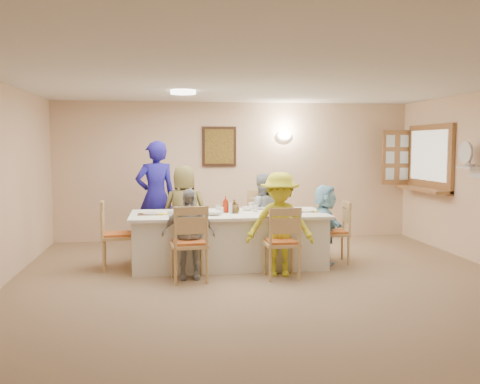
{
  "coord_description": "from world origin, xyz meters",
  "views": [
    {
      "loc": [
        -1.24,
        -6.2,
        1.72
      ],
      "look_at": [
        -0.2,
        1.4,
        1.05
      ],
      "focal_mm": 40.0,
      "sensor_mm": 36.0,
      "label": 1
    }
  ],
  "objects": [
    {
      "name": "diner_front_right",
      "position": [
        0.22,
        0.63,
        0.69
      ],
      "size": [
        1.06,
        0.81,
        1.37
      ],
      "primitive_type": "imported",
      "rotation": [
        0.0,
        0.0,
        -0.18
      ],
      "color": "yellow",
      "rests_on": "ground"
    },
    {
      "name": "napkin_le",
      "position": [
        -1.3,
        1.26,
        0.77
      ],
      "size": [
        0.15,
        0.15,
        0.01
      ],
      "primitive_type": "cube",
      "color": "yellow",
      "rests_on": "dining_table"
    },
    {
      "name": "wall_picture",
      "position": [
        -0.3,
        3.46,
        1.7
      ],
      "size": [
        0.62,
        0.05,
        0.72
      ],
      "color": "#412416",
      "rests_on": "room_walls"
    },
    {
      "name": "plate_le",
      "position": [
        -1.48,
        1.31,
        0.77
      ],
      "size": [
        0.23,
        0.23,
        0.01
      ],
      "primitive_type": "cylinder",
      "color": "white",
      "rests_on": "dining_table"
    },
    {
      "name": "condiment_brown",
      "position": [
        -0.3,
        1.35,
        0.85
      ],
      "size": [
        0.15,
        0.15,
        0.19
      ],
      "primitive_type": "imported",
      "rotation": [
        0.0,
        0.0,
        0.42
      ],
      "color": "#4B3414",
      "rests_on": "dining_table"
    },
    {
      "name": "placemat_re",
      "position": [
        0.74,
        1.31,
        0.76
      ],
      "size": [
        0.33,
        0.24,
        0.01
      ],
      "primitive_type": "cube",
      "color": "#472B19",
      "rests_on": "dining_table"
    },
    {
      "name": "teacup_b",
      "position": [
        0.04,
        1.84,
        0.8
      ],
      "size": [
        0.1,
        0.1,
        0.09
      ],
      "primitive_type": "imported",
      "rotation": [
        0.0,
        0.0,
        0.01
      ],
      "color": "white",
      "rests_on": "dining_table"
    },
    {
      "name": "condiment_malt",
      "position": [
        -0.29,
        1.27,
        0.84
      ],
      "size": [
        0.19,
        0.19,
        0.16
      ],
      "primitive_type": "imported",
      "rotation": [
        0.0,
        0.0,
        -0.24
      ],
      "color": "#4B3414",
      "rests_on": "dining_table"
    },
    {
      "name": "teacup_a",
      "position": [
        -1.19,
        1.01,
        0.8
      ],
      "size": [
        0.12,
        0.12,
        0.08
      ],
      "primitive_type": "imported",
      "rotation": [
        0.0,
        0.0,
        -0.12
      ],
      "color": "white",
      "rests_on": "dining_table"
    },
    {
      "name": "napkin_br",
      "position": [
        0.4,
        1.68,
        0.77
      ],
      "size": [
        0.13,
        0.13,
        0.01
      ],
      "primitive_type": "cube",
      "color": "yellow",
      "rests_on": "dining_table"
    },
    {
      "name": "hatch_sill",
      "position": [
        3.09,
        2.4,
        0.97
      ],
      "size": [
        0.3,
        1.5,
        0.05
      ],
      "primitive_type": "cube",
      "color": "#905B34",
      "rests_on": "room_walls"
    },
    {
      "name": "caregiver",
      "position": [
        -1.43,
        2.46,
        0.9
      ],
      "size": [
        0.88,
        0.78,
        1.79
      ],
      "primitive_type": "imported",
      "rotation": [
        0.0,
        0.0,
        3.42
      ],
      "color": "navy",
      "rests_on": "ground"
    },
    {
      "name": "napkin_bl",
      "position": [
        -0.8,
        1.68,
        0.77
      ],
      "size": [
        0.14,
        0.14,
        0.01
      ],
      "primitive_type": "cube",
      "color": "yellow",
      "rests_on": "dining_table"
    },
    {
      "name": "napkin_fr",
      "position": [
        0.4,
        0.84,
        0.77
      ],
      "size": [
        0.14,
        0.14,
        0.01
      ],
      "primitive_type": "cube",
      "color": "yellow",
      "rests_on": "dining_table"
    },
    {
      "name": "plate_fr",
      "position": [
        0.22,
        0.89,
        0.77
      ],
      "size": [
        0.25,
        0.25,
        0.02
      ],
      "primitive_type": "cylinder",
      "color": "white",
      "rests_on": "dining_table"
    },
    {
      "name": "serving_hatch",
      "position": [
        3.21,
        2.4,
        1.5
      ],
      "size": [
        0.06,
        1.5,
        1.15
      ],
      "primitive_type": "cube",
      "color": "#905B34",
      "rests_on": "room_walls"
    },
    {
      "name": "chair_back_left",
      "position": [
        -0.98,
        2.11,
        0.46
      ],
      "size": [
        0.46,
        0.46,
        0.93
      ],
      "primitive_type": null,
      "rotation": [
        0.0,
        0.0,
        -0.04
      ],
      "color": "#D8B36F",
      "rests_on": "ground"
    },
    {
      "name": "placemat_fl",
      "position": [
        -0.98,
        0.89,
        0.76
      ],
      "size": [
        0.37,
        0.27,
        0.01
      ],
      "primitive_type": "cube",
      "color": "#472B19",
      "rests_on": "dining_table"
    },
    {
      "name": "bowl_b",
      "position": [
        -0.07,
        1.58,
        0.79
      ],
      "size": [
        0.26,
        0.26,
        0.05
      ],
      "primitive_type": "imported",
      "rotation": [
        0.0,
        0.0,
        -0.25
      ],
      "color": "white",
      "rests_on": "dining_table"
    },
    {
      "name": "chair_right_end",
      "position": [
        1.17,
        1.31,
        0.46
      ],
      "size": [
        0.47,
        0.47,
        0.91
      ],
      "primitive_type": null,
      "rotation": [
        0.0,
        0.0,
        -1.64
      ],
      "color": "#D8B36F",
      "rests_on": "ground"
    },
    {
      "name": "diner_back_right",
      "position": [
        0.22,
        1.99,
        0.64
      ],
      "size": [
        0.67,
        0.55,
        1.28
      ],
      "primitive_type": "imported",
      "rotation": [
        0.0,
        0.0,
        3.09
      ],
      "color": "#939AA1",
      "rests_on": "ground"
    },
    {
      "name": "chair_front_left",
      "position": [
        -0.98,
        0.51,
        0.49
      ],
      "size": [
        0.52,
        0.52,
        0.98
      ],
      "primitive_type": null,
      "rotation": [
        0.0,
        0.0,
        3.25
      ],
      "color": "#D8B36F",
      "rests_on": "ground"
    },
    {
      "name": "drinking_glass",
      "position": [
        -0.53,
        1.36,
        0.82
      ],
      "size": [
        0.07,
        0.07,
        0.1
      ],
      "primitive_type": "cylinder",
      "color": "silver",
      "rests_on": "dining_table"
    },
    {
      "name": "chair_front_right",
      "position": [
        0.22,
        0.51,
        0.47
      ],
      "size": [
        0.46,
        0.46,
        0.95
      ],
      "primitive_type": null,
      "rotation": [
        0.0,
        0.0,
        3.15
      ],
      "color": "#D8B36F",
      "rests_on": "ground"
    },
    {
      "name": "plate_br",
      "position": [
        0.22,
        1.73,
        0.77
      ],
      "size": [
        0.22,
        0.22,
        0.01
      ],
      "primitive_type": "cylinder",
      "color": "white",
      "rests_on": "dining_table"
    },
    {
      "name": "placemat_le",
      "position": [
        -1.48,
        1.31,
        0.76
      ],
      "size": [
        0.35,
        0.26,
        0.01
      ],
      "primitive_type": "cube",
      "color": "#472B19",
      "rests_on": "dining_table"
    },
    {
      "name": "placemat_br",
      "position": [
        0.22,
        1.73,
        0.76
      ],
      "size": [
        0.35,
        0.26,
        0.01
      ],
      "primitive_type": "cube",
      "color": "#472B19",
      "rests_on": "dining_table"
    },
    {
      "name": "chair_left_end",
      "position": [
        -1.93,
        1.31,
        0.48
      ],
      "size": [
        0.5,
        0.5,
        0.97
      ],
      "primitive_type": null,
      "rotation": [
        0.0,
        0.0,
        1.64
      ],
      "color": "#D8B36F",
      "rests_on": "ground"
    },
    {
      "name": "chair_back_right",
      "position": [
        0.22,
        2.11,
        0.5
      ],
      "size": [
        0.56,
        0.56,
        1.0
      ],
      "primitive_type": null,
      "rotation": [
        0.0,
        0.0,
        -0.19
      ],
      "color": "#D8B36F",
      "rests_on": "ground"
    },
    {
      "name": "diner_front_left",
      "position": [
        -0.98,
        0.63,
        0.58
      ],
      "size": [
        0.7,
        0.31,
        1.17
      ],
      "primitive_type": "imported",
      "rotation": [
        0.0,
        0.0,
        -0.02
      ],
      "color": "#9A9A9A",
      "rests_on": "ground"
    },
    {
      "name": "plate_re",
      "position": [
        0.74,
        1.31,
        0.77
      ],
      "size": [
        0.24,
        0.24,
        0.01
      ],
      "primitive_type": "cylinder",
      "color": "white",
      "rests_on": "dining_table"
    },
    {
      "name": "placemat_fr",
      "position": [
        0.22,
        0.89,
        0.76
      ],
      "size": [
        0.37,
        0.28,
        0.01
      ],
      "primitive_type": "cube",
      "color": "#472B19",
      "rests_on": "dining_table"
    },
    {
      "name": "plate_fl",
      "position": [
        -0.98,
        0.89,
        0.77
      ],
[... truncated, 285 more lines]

